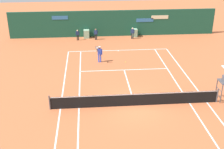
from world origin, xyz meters
TOP-DOWN VIEW (x-y plane):
  - ground_plane at (-0.00, 0.58)m, footprint 80.00×80.00m
  - tennis_net at (0.00, 0.00)m, footprint 12.10×0.10m
  - sponsor_back_wall at (-0.02, 16.98)m, footprint 25.00×1.02m
  - player_on_baseline at (-2.13, 8.49)m, footprint 0.67×0.66m
  - ball_kid_left_post at (2.12, 15.60)m, footprint 0.45×0.23m
  - ball_kid_right_post at (-4.37, 15.60)m, footprint 0.42×0.21m
  - ball_kid_centre_post at (-2.23, 15.60)m, footprint 0.45×0.20m
  - tennis_ball_by_sideline at (0.36, 8.21)m, footprint 0.07×0.07m

SIDE VIEW (x-z plane):
  - ground_plane at x=0.00m, z-range 0.00..0.01m
  - tennis_ball_by_sideline at x=0.36m, z-range 0.00..0.07m
  - tennis_net at x=0.00m, z-range -0.02..1.05m
  - ball_kid_right_post at x=-4.37m, z-range 0.10..1.36m
  - ball_kid_centre_post at x=-2.23m, z-range 0.10..1.44m
  - ball_kid_left_post at x=2.12m, z-range 0.10..1.48m
  - player_on_baseline at x=-2.13m, z-range 0.05..1.87m
  - sponsor_back_wall at x=-0.02m, z-range -0.05..3.10m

